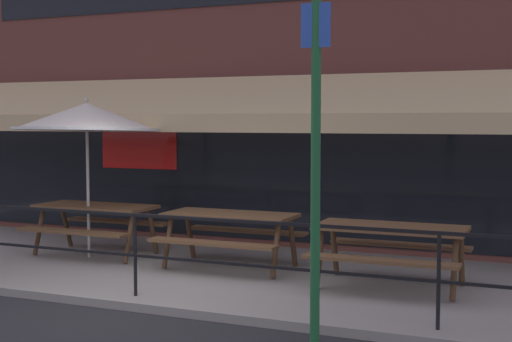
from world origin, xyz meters
name	(u,v)px	position (x,y,z in m)	size (l,w,h in m)	color
ground_plane	(121,311)	(0.00, 0.00, 0.00)	(120.00, 120.00, 0.00)	#232326
patio_deck	(203,272)	(0.00, 2.00, 0.05)	(15.00, 4.00, 0.10)	gray
restaurant_building	(264,46)	(0.00, 4.22, 3.36)	(15.00, 1.60, 6.76)	brown
patio_railing	(135,236)	(0.00, 0.30, 0.80)	(13.84, 0.04, 0.97)	black
picnic_table_left	(96,215)	(-1.93, 2.23, 0.71)	(1.80, 1.42, 0.76)	brown
picnic_table_centre	(230,225)	(0.36, 2.14, 0.71)	(1.80, 1.42, 0.76)	brown
picnic_table_right	(390,239)	(2.64, 1.85, 0.71)	(1.80, 1.42, 0.76)	brown
patio_umbrella_left	(87,118)	(-1.93, 2.05, 2.18)	(2.14, 2.14, 2.38)	#B7B2A8
street_sign_pole	(316,120)	(2.44, -0.45, 2.14)	(0.28, 0.09, 4.16)	#1E6033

